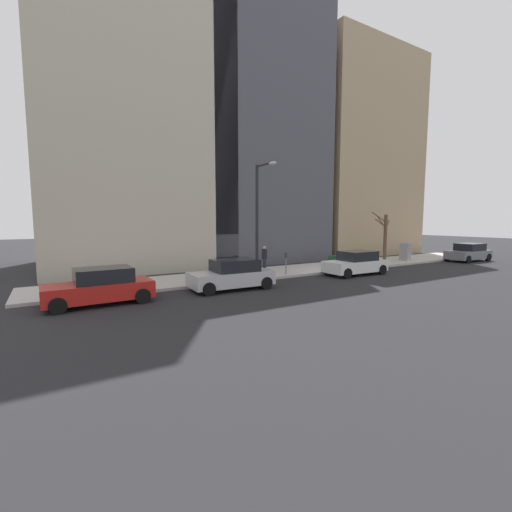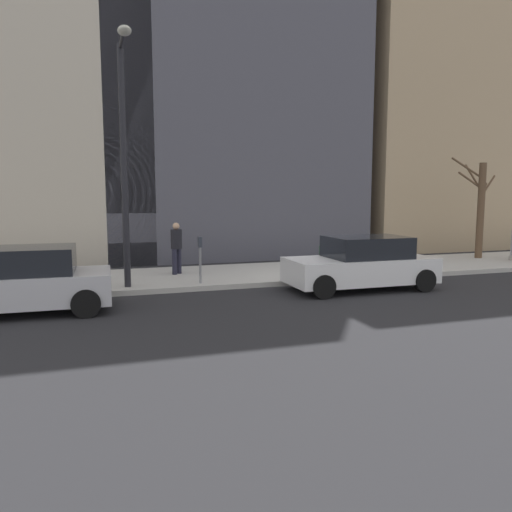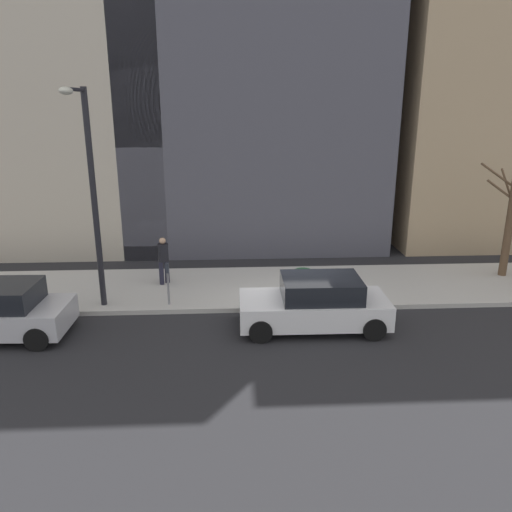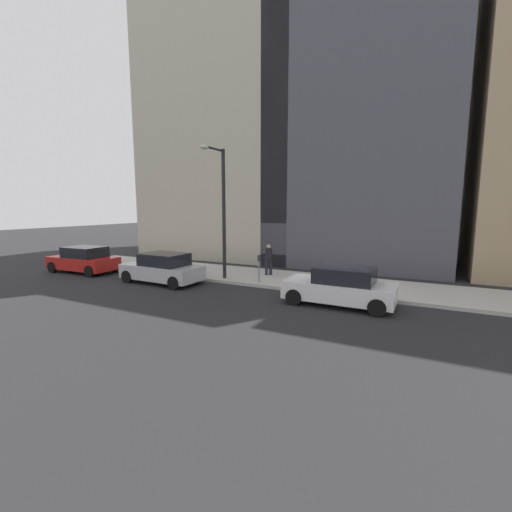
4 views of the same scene
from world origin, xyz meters
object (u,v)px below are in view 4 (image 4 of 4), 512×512
object	(u,v)px
parked_car_white	(340,287)
office_tower_right	(245,86)
parking_meter	(259,266)
pedestrian_near_meter	(269,258)
parked_car_red	(84,260)
streetlamp	(221,203)
trash_bin	(350,280)
office_block_center	(369,106)
parked_car_silver	(163,269)

from	to	relation	value
parked_car_white	office_tower_right	world-z (taller)	office_tower_right
parking_meter	pedestrian_near_meter	bearing A→B (deg)	10.72
parked_car_red	office_tower_right	size ratio (longest dim) A/B	0.16
streetlamp	trash_bin	xyz separation A→B (m)	(0.62, -6.34, -3.42)
parked_car_white	office_tower_right	distance (m)	21.42
parking_meter	office_tower_right	size ratio (longest dim) A/B	0.05
office_block_center	pedestrian_near_meter	bearing A→B (deg)	158.00
parked_car_red	parking_meter	bearing A→B (deg)	-83.41
parked_car_white	trash_bin	bearing A→B (deg)	1.97
parked_car_white	parked_car_red	xyz separation A→B (m)	(0.04, 15.06, 0.00)
parking_meter	streetlamp	xyz separation A→B (m)	(-0.17, 2.04, 3.04)
parked_car_red	pedestrian_near_meter	world-z (taller)	pedestrian_near_meter
parked_car_white	trash_bin	size ratio (longest dim) A/B	4.69
pedestrian_near_meter	parked_car_white	bearing A→B (deg)	98.78
trash_bin	parked_car_white	bearing A→B (deg)	-178.65
parking_meter	streetlamp	distance (m)	3.66
parking_meter	office_block_center	size ratio (longest dim) A/B	0.06
parked_car_silver	trash_bin	bearing A→B (deg)	-74.66
parked_car_silver	streetlamp	xyz separation A→B (m)	(1.52, -2.56, 3.28)
parked_car_white	trash_bin	world-z (taller)	parked_car_white
parked_car_silver	office_block_center	xyz separation A→B (m)	(12.26, -7.73, 9.90)
parked_car_red	streetlamp	distance (m)	9.38
streetlamp	pedestrian_near_meter	xyz separation A→B (m)	(2.08, -1.68, -2.93)
parked_car_white	streetlamp	distance (m)	7.32
office_block_center	office_tower_right	world-z (taller)	office_tower_right
parked_car_red	office_tower_right	xyz separation A→B (m)	(12.90, -3.86, 12.89)
office_block_center	parked_car_red	bearing A→B (deg)	131.27
parked_car_red	office_block_center	bearing A→B (deg)	-50.54
trash_bin	office_block_center	world-z (taller)	office_block_center
parked_car_white	streetlamp	world-z (taller)	streetlamp
trash_bin	office_tower_right	size ratio (longest dim) A/B	0.03
parking_meter	parked_car_red	bearing A→B (deg)	98.40
parked_car_white	office_tower_right	bearing A→B (deg)	41.50
parked_car_red	parking_meter	xyz separation A→B (m)	(1.58, -10.71, 0.24)
office_block_center	streetlamp	bearing A→B (deg)	154.27
office_block_center	office_tower_right	distance (m)	10.45
streetlamp	trash_bin	world-z (taller)	streetlamp
parking_meter	pedestrian_near_meter	size ratio (longest dim) A/B	0.81
parked_car_white	parking_meter	world-z (taller)	parked_car_white
streetlamp	trash_bin	distance (m)	7.22
parked_car_white	parking_meter	bearing A→B (deg)	70.21
office_block_center	office_tower_right	bearing A→B (deg)	85.74
parked_car_silver	streetlamp	distance (m)	4.43
parked_car_red	parking_meter	distance (m)	10.83
trash_bin	pedestrian_near_meter	bearing A→B (deg)	72.57
parked_car_white	office_tower_right	size ratio (longest dim) A/B	0.15
parked_car_silver	pedestrian_near_meter	xyz separation A→B (m)	(3.61, -4.24, 0.35)
office_block_center	office_tower_right	xyz separation A→B (m)	(0.74, 9.99, 2.99)
streetlamp	pedestrian_near_meter	world-z (taller)	streetlamp
parked_car_silver	office_block_center	world-z (taller)	office_block_center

